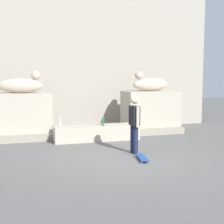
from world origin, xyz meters
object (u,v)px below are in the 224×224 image
statue_reclining_right (150,84)px  bottle_clear (60,122)px  skateboard (142,157)px  statue_reclining_left (21,85)px  bottle_green (103,122)px  skater (134,122)px

statue_reclining_right → bottle_clear: size_ratio=5.46×
statue_reclining_right → skateboard: statue_reclining_right is taller
statue_reclining_left → bottle_green: statue_reclining_left is taller
skateboard → bottle_green: bearing=16.5°
statue_reclining_right → bottle_green: statue_reclining_right is taller
skater → bottle_clear: skater is taller
statue_reclining_left → bottle_clear: 1.97m
skater → bottle_clear: bearing=32.3°
bottle_clear → statue_reclining_left: bearing=143.7°
bottle_clear → bottle_green: bearing=-16.0°
skater → statue_reclining_left: bearing=37.9°
statue_reclining_right → skateboard: size_ratio=2.05×
statue_reclining_left → statue_reclining_right: (4.90, -0.00, 0.00)m
statue_reclining_left → skater: 4.59m
skateboard → bottle_green: 2.84m
statue_reclining_left → bottle_green: size_ratio=5.53×
statue_reclining_right → bottle_clear: statue_reclining_right is taller
skater → skateboard: 1.15m
statue_reclining_right → skateboard: bearing=52.5°
skater → bottle_green: size_ratio=5.50×
bottle_clear → bottle_green: 1.47m
statue_reclining_right → bottle_clear: bearing=1.6°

